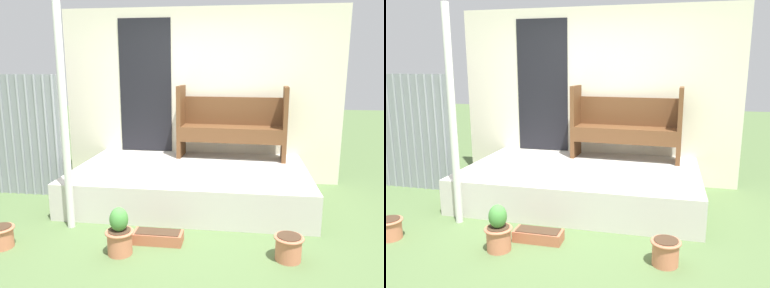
% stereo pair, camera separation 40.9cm
% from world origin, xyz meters
% --- Properties ---
extents(ground_plane, '(24.00, 24.00, 0.00)m').
position_xyz_m(ground_plane, '(0.00, 0.00, 0.00)').
color(ground_plane, '#516B3D').
extents(porch_slab, '(3.01, 1.85, 0.44)m').
position_xyz_m(porch_slab, '(-0.03, 0.92, 0.22)').
color(porch_slab, beige).
rests_on(porch_slab, ground_plane).
extents(house_wall, '(4.21, 0.08, 2.60)m').
position_xyz_m(house_wall, '(-0.07, 1.88, 1.31)').
color(house_wall, beige).
rests_on(house_wall, ground_plane).
extents(support_post, '(0.08, 0.08, 2.40)m').
position_xyz_m(support_post, '(-1.23, -0.12, 1.20)').
color(support_post, silver).
rests_on(support_post, ground_plane).
extents(bench, '(1.56, 0.47, 1.04)m').
position_xyz_m(bench, '(0.47, 1.57, 0.96)').
color(bench, brown).
rests_on(bench, porch_slab).
extents(flower_pot_left, '(0.27, 0.27, 0.22)m').
position_xyz_m(flower_pot_left, '(-1.69, -0.66, 0.12)').
color(flower_pot_left, '#C67251').
rests_on(flower_pot_left, ground_plane).
extents(flower_pot_middle, '(0.27, 0.27, 0.46)m').
position_xyz_m(flower_pot_middle, '(-0.49, -0.63, 0.20)').
color(flower_pot_middle, '#C67251').
rests_on(flower_pot_middle, ground_plane).
extents(flower_pot_right, '(0.28, 0.28, 0.24)m').
position_xyz_m(flower_pot_right, '(1.08, -0.53, 0.13)').
color(flower_pot_right, '#C67251').
rests_on(flower_pot_right, ground_plane).
extents(planter_box_rect, '(0.50, 0.20, 0.12)m').
position_xyz_m(planter_box_rect, '(-0.19, -0.36, 0.06)').
color(planter_box_rect, '#B26042').
rests_on(planter_box_rect, ground_plane).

